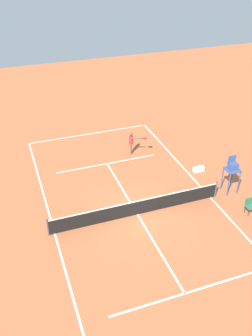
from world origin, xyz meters
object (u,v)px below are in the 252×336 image
(courtside_chair_near, at_px, (250,205))
(equipment_bag, at_px, (199,169))
(player_serving, at_px, (132,141))
(tennis_ball, at_px, (135,165))
(umpire_chair, at_px, (232,169))

(courtside_chair_near, xyz_separation_m, equipment_bag, (0.49, -4.79, -0.38))
(player_serving, relative_size, tennis_ball, 24.50)
(player_serving, height_order, umpire_chair, umpire_chair)
(player_serving, height_order, equipment_bag, player_serving)
(courtside_chair_near, bearing_deg, equipment_bag, -84.15)
(courtside_chair_near, distance_m, equipment_bag, 4.83)
(tennis_ball, bearing_deg, player_serving, -103.27)
(player_serving, distance_m, umpire_chair, 7.43)
(tennis_ball, bearing_deg, equipment_bag, 151.50)
(tennis_ball, distance_m, equipment_bag, 4.26)
(player_serving, bearing_deg, courtside_chair_near, 44.16)
(equipment_bag, bearing_deg, umpire_chair, 103.07)
(player_serving, bearing_deg, umpire_chair, 52.01)
(tennis_ball, distance_m, umpire_chair, 6.56)
(player_serving, height_order, tennis_ball, player_serving)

